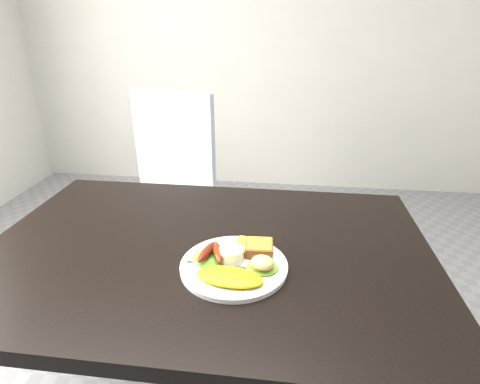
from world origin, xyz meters
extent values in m
cube|color=silver|center=(0.00, 2.25, 1.35)|extent=(4.00, 0.04, 2.70)
cube|color=black|center=(0.00, 0.00, 0.73)|extent=(1.20, 0.80, 0.04)
cube|color=tan|center=(-0.38, 0.78, 0.45)|extent=(0.55, 0.55, 0.05)
imported|color=navy|center=(-0.09, 0.50, 0.72)|extent=(0.54, 0.38, 1.44)
cylinder|color=white|center=(0.09, -0.09, 0.76)|extent=(0.26, 0.26, 0.01)
ellipsoid|color=green|center=(0.02, -0.08, 0.77)|extent=(0.10, 0.09, 0.01)
ellipsoid|color=#528318|center=(0.16, -0.10, 0.77)|extent=(0.09, 0.09, 0.01)
ellipsoid|color=gold|center=(0.08, -0.16, 0.77)|extent=(0.17, 0.09, 0.02)
ellipsoid|color=maroon|center=(0.02, -0.08, 0.78)|extent=(0.04, 0.10, 0.02)
ellipsoid|color=#5E2005|center=(0.04, -0.08, 0.78)|extent=(0.05, 0.10, 0.02)
cylinder|color=white|center=(0.08, -0.08, 0.78)|extent=(0.07, 0.07, 0.04)
cube|color=brown|center=(0.12, -0.03, 0.77)|extent=(0.10, 0.10, 0.01)
cube|color=brown|center=(0.14, -0.03, 0.78)|extent=(0.07, 0.07, 0.01)
ellipsoid|color=#C8C889|center=(0.16, -0.11, 0.79)|extent=(0.07, 0.07, 0.03)
cube|color=#ADAFB7|center=(0.04, -0.11, 0.76)|extent=(0.15, 0.02, 0.00)
camera|label=1|loc=(0.20, -0.85, 1.30)|focal=28.00mm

